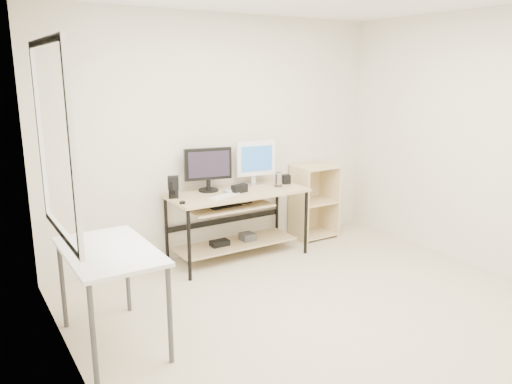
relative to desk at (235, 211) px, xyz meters
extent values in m
cube|color=beige|center=(0.03, -1.66, -0.54)|extent=(4.00, 4.00, 0.01)
cube|color=silver|center=(0.03, 0.34, 0.76)|extent=(4.00, 0.01, 2.60)
cube|color=silver|center=(-1.97, -1.66, 0.76)|extent=(0.01, 4.00, 2.60)
cube|color=silver|center=(2.03, -1.66, 0.76)|extent=(0.01, 4.00, 2.60)
cube|color=white|center=(-1.96, -1.06, 1.01)|extent=(0.01, 1.00, 1.20)
cube|color=tan|center=(0.03, -0.01, 0.20)|extent=(1.50, 0.65, 0.03)
cube|color=tan|center=(-0.12, -0.06, 0.08)|extent=(0.90, 0.49, 0.02)
cube|color=tan|center=(0.03, 0.04, -0.39)|extent=(1.35, 0.46, 0.02)
cube|color=black|center=(-0.17, -0.06, 0.10)|extent=(0.33, 0.22, 0.01)
cylinder|color=black|center=(0.08, -0.11, 0.10)|extent=(0.14, 0.01, 0.01)
cube|color=#3D3D3F|center=(0.18, 0.04, -0.34)|extent=(0.15, 0.15, 0.08)
cube|color=black|center=(-0.17, 0.04, -0.35)|extent=(0.20, 0.12, 0.06)
cylinder|color=black|center=(-0.68, -0.29, -0.18)|extent=(0.04, 0.04, 0.72)
cylinder|color=black|center=(-0.68, 0.28, -0.18)|extent=(0.04, 0.04, 0.72)
cylinder|color=black|center=(0.74, -0.29, -0.18)|extent=(0.04, 0.04, 0.72)
cylinder|color=black|center=(0.74, 0.28, -0.18)|extent=(0.04, 0.04, 0.72)
cube|color=white|center=(-1.65, -1.06, 0.20)|extent=(0.60, 1.00, 0.03)
cylinder|color=#3D3D3F|center=(-1.91, -1.52, -0.18)|extent=(0.04, 0.04, 0.72)
cylinder|color=#3D3D3F|center=(-1.91, -0.60, -0.18)|extent=(0.04, 0.04, 0.72)
cylinder|color=#3D3D3F|center=(-1.39, -1.52, -0.18)|extent=(0.04, 0.04, 0.72)
cylinder|color=#3D3D3F|center=(-1.39, -0.60, -0.18)|extent=(0.04, 0.04, 0.72)
cube|color=beige|center=(0.94, 0.12, -0.09)|extent=(0.02, 0.40, 0.90)
cube|color=beige|center=(1.42, 0.12, -0.09)|extent=(0.02, 0.40, 0.90)
cube|color=beige|center=(1.18, 0.31, -0.09)|extent=(0.50, 0.02, 0.90)
cube|color=beige|center=(1.18, 0.12, -0.50)|extent=(0.46, 0.38, 0.02)
cube|color=beige|center=(1.18, 0.12, -0.09)|extent=(0.46, 0.38, 0.02)
cube|color=beige|center=(1.18, 0.12, 0.34)|extent=(0.46, 0.38, 0.02)
cylinder|color=black|center=(-0.23, 0.17, 0.22)|extent=(0.21, 0.21, 0.02)
cylinder|color=black|center=(-0.23, 0.17, 0.29)|extent=(0.05, 0.05, 0.11)
cube|color=black|center=(-0.23, 0.17, 0.51)|extent=(0.51, 0.16, 0.34)
cube|color=black|center=(-0.23, 0.14, 0.51)|extent=(0.42, 0.09, 0.27)
cube|color=silver|center=(0.37, 0.18, 0.22)|extent=(0.17, 0.15, 0.01)
cylinder|color=silver|center=(0.37, 0.18, 0.27)|extent=(0.04, 0.04, 0.09)
cube|color=white|center=(0.37, 0.18, 0.51)|extent=(0.47, 0.10, 0.39)
cube|color=#2760AA|center=(0.37, 0.15, 0.51)|extent=(0.39, 0.05, 0.31)
cube|color=white|center=(-0.20, -0.12, 0.22)|extent=(0.38, 0.22, 0.01)
ellipsoid|color=#BABAC0|center=(-0.08, 0.00, 0.23)|extent=(0.12, 0.15, 0.04)
cube|color=black|center=(0.02, -0.06, 0.26)|extent=(0.19, 0.11, 0.09)
cube|color=black|center=(-0.66, 0.11, 0.26)|extent=(0.13, 0.13, 0.09)
cube|color=black|center=(-0.66, 0.11, 0.36)|extent=(0.14, 0.14, 0.13)
cube|color=black|center=(0.68, 0.03, 0.26)|extent=(0.11, 0.11, 0.10)
cube|color=black|center=(-0.67, 0.08, 0.30)|extent=(0.10, 0.07, 0.17)
cylinder|color=black|center=(-0.69, -0.17, 0.22)|extent=(0.07, 0.07, 0.02)
cube|color=black|center=(0.53, -0.03, 0.22)|extent=(0.11, 0.14, 0.01)
cylinder|color=#A4744A|center=(0.52, -0.06, 0.21)|extent=(0.13, 0.13, 0.01)
cylinder|color=white|center=(0.52, -0.06, 0.30)|extent=(0.10, 0.10, 0.16)
camera|label=1|loc=(-2.56, -4.49, 1.45)|focal=35.00mm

